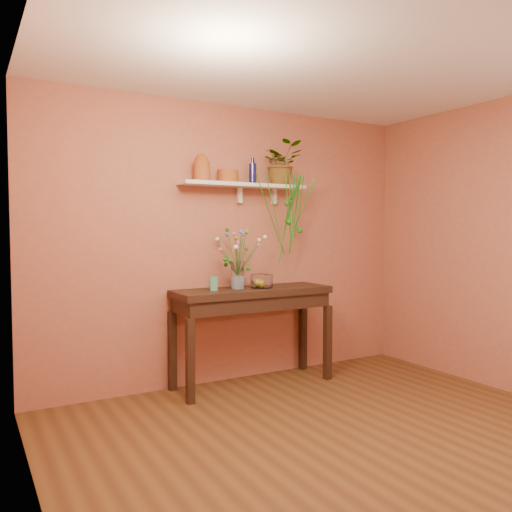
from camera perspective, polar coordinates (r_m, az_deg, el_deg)
room at (r=3.44m, az=12.91°, el=0.49°), size 4.04×4.04×2.70m
sideboard at (r=4.94m, az=-0.36°, el=-5.14°), size 1.54×0.49×0.93m
wall_shelf at (r=5.03m, az=-1.25°, el=7.78°), size 1.30×0.24×0.19m
terracotta_jug at (r=4.83m, az=-6.04°, el=9.67°), size 0.19×0.19×0.25m
terracotta_pot at (r=4.97m, az=-3.14°, el=8.80°), size 0.26×0.26×0.12m
blue_bottle at (r=5.09m, az=-0.39°, el=9.16°), size 0.08×0.08×0.26m
spider_plant at (r=5.25m, az=2.87°, el=10.22°), size 0.47×0.43×0.44m
plant_fronds at (r=5.09m, az=3.94°, el=5.03°), size 0.71×0.35×0.87m
glass_vase at (r=4.84m, az=-2.06°, el=-2.36°), size 0.13×0.13×0.26m
bouquet at (r=4.82m, az=-2.24°, el=1.02°), size 0.53×0.38×0.44m
glass_bowl at (r=4.95m, az=0.63°, el=-2.85°), size 0.21×0.21×0.13m
lemon at (r=4.95m, az=0.47°, el=-2.98°), size 0.08×0.08×0.08m
carton at (r=4.72m, az=-4.73°, el=-3.07°), size 0.07×0.06×0.13m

